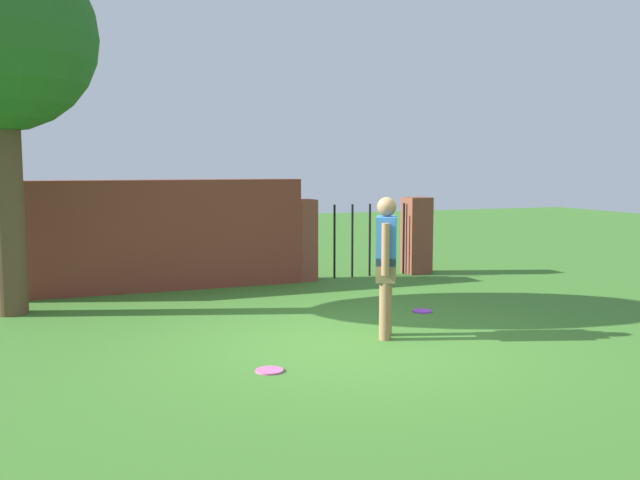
# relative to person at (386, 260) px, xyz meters

# --- Properties ---
(ground_plane) EXTENTS (40.00, 40.00, 0.00)m
(ground_plane) POSITION_rel_person_xyz_m (-0.50, -0.09, -0.90)
(ground_plane) COLOR #3D7528
(brick_wall) EXTENTS (4.78, 0.50, 1.75)m
(brick_wall) POSITION_rel_person_xyz_m (-2.00, 4.14, -0.02)
(brick_wall) COLOR brown
(brick_wall) RESTS_ON ground
(person) EXTENTS (0.37, 0.48, 1.62)m
(person) POSITION_rel_person_xyz_m (0.00, 0.00, 0.00)
(person) COLOR #9E704C
(person) RESTS_ON ground
(fence_gate) EXTENTS (2.70, 0.44, 1.40)m
(fence_gate) POSITION_rel_person_xyz_m (1.62, 4.14, -0.20)
(fence_gate) COLOR brown
(fence_gate) RESTS_ON ground
(frisbee_pink) EXTENTS (0.27, 0.27, 0.02)m
(frisbee_pink) POSITION_rel_person_xyz_m (-1.65, -0.79, -0.89)
(frisbee_pink) COLOR pink
(frisbee_pink) RESTS_ON ground
(frisbee_purple) EXTENTS (0.27, 0.27, 0.02)m
(frisbee_purple) POSITION_rel_person_xyz_m (1.11, 1.08, -0.89)
(frisbee_purple) COLOR purple
(frisbee_purple) RESTS_ON ground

